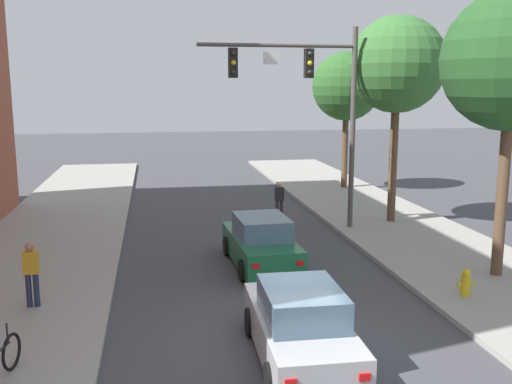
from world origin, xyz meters
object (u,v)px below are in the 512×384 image
car_lead_green (261,243)px  fire_hydrant (466,282)px  traffic_signal_mast (311,92)px  car_following_silver (300,327)px  pedestrian_sidewalk_left_walker (31,271)px  pedestrian_crossing_road (279,199)px  street_tree_third (347,87)px  street_tree_second (397,65)px

car_lead_green → fire_hydrant: bearing=-39.6°
traffic_signal_mast → car_lead_green: size_ratio=1.74×
car_following_silver → car_lead_green: bearing=86.6°
car_lead_green → fire_hydrant: 6.07m
pedestrian_sidewalk_left_walker → pedestrian_crossing_road: size_ratio=1.00×
traffic_signal_mast → pedestrian_sidewalk_left_walker: traffic_signal_mast is taller
car_following_silver → pedestrian_sidewalk_left_walker: size_ratio=2.61×
car_lead_green → street_tree_third: street_tree_third is taller
pedestrian_crossing_road → street_tree_second: (4.31, -1.38, 5.39)m
fire_hydrant → traffic_signal_mast: bearing=105.1°
car_lead_green → traffic_signal_mast: bearing=56.0°
traffic_signal_mast → fire_hydrant: size_ratio=10.42×
traffic_signal_mast → pedestrian_crossing_road: 4.90m
pedestrian_sidewalk_left_walker → fire_hydrant: size_ratio=2.28×
traffic_signal_mast → fire_hydrant: (2.08, -7.72, -4.80)m
car_lead_green → fire_hydrant: size_ratio=5.99×
car_lead_green → street_tree_second: 9.48m
car_following_silver → street_tree_third: street_tree_third is taller
street_tree_third → car_lead_green: bearing=-119.0°
street_tree_second → street_tree_third: size_ratio=1.12×
car_lead_green → pedestrian_crossing_road: (1.88, 5.89, 0.19)m
pedestrian_sidewalk_left_walker → street_tree_second: (12.41, 7.20, 5.24)m
car_following_silver → street_tree_second: 13.86m
traffic_signal_mast → fire_hydrant: 9.32m
traffic_signal_mast → street_tree_second: size_ratio=0.93×
traffic_signal_mast → pedestrian_crossing_road: bearing=109.4°
car_following_silver → pedestrian_crossing_road: pedestrian_crossing_road is taller
pedestrian_sidewalk_left_walker → pedestrian_crossing_road: 11.80m
street_tree_second → fire_hydrant: bearing=-100.3°
pedestrian_sidewalk_left_walker → street_tree_third: (13.10, 15.11, 4.42)m
fire_hydrant → car_following_silver: bearing=-153.9°
car_lead_green → car_following_silver: bearing=-93.4°
street_tree_second → traffic_signal_mast: bearing=-169.6°
fire_hydrant → street_tree_second: street_tree_second is taller
pedestrian_sidewalk_left_walker → pedestrian_crossing_road: (8.10, 8.58, -0.15)m
pedestrian_crossing_road → fire_hydrant: bearing=-74.0°
pedestrian_sidewalk_left_walker → fire_hydrant: (10.89, -1.17, -0.56)m
pedestrian_sidewalk_left_walker → traffic_signal_mast: bearing=36.6°
car_lead_green → street_tree_third: (6.88, 12.42, 4.76)m
car_following_silver → fire_hydrant: size_ratio=5.94×
pedestrian_crossing_road → fire_hydrant: pedestrian_crossing_road is taller
street_tree_third → pedestrian_sidewalk_left_walker: bearing=-130.9°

